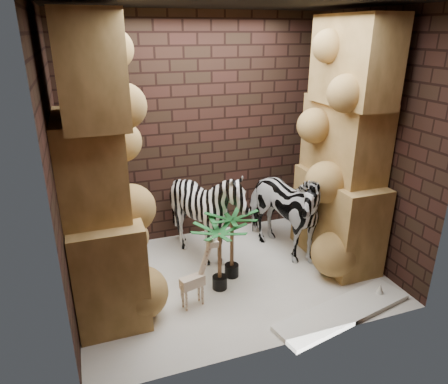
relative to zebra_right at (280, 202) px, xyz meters
name	(u,v)px	position (x,y,z in m)	size (l,w,h in m)	color
floor	(231,276)	(-0.77, -0.32, -0.73)	(3.50, 3.50, 0.00)	white
ceiling	(234,2)	(-0.77, -0.32, 2.27)	(3.50, 3.50, 0.00)	black
wall_back	(199,131)	(-0.77, 0.93, 0.77)	(3.50, 3.50, 0.00)	black
wall_front	(288,199)	(-0.77, -1.57, 0.77)	(3.50, 3.50, 0.00)	black
wall_left	(58,175)	(-2.52, -0.32, 0.77)	(3.00, 3.00, 0.00)	black
wall_right	(368,143)	(0.98, -0.32, 0.77)	(3.00, 3.00, 0.00)	black
rock_pillar_left	(97,171)	(-2.17, -0.32, 0.77)	(0.68, 1.30, 3.00)	tan
rock_pillar_right	(345,145)	(0.65, -0.32, 0.77)	(0.58, 1.25, 3.00)	tan
zebra_right	(280,202)	(0.00, 0.00, 0.00)	(0.66, 1.23, 1.46)	white
zebra_left	(207,218)	(-0.93, 0.15, -0.14)	(1.04, 1.29, 1.17)	white
giraffe_toy	(192,275)	(-1.36, -0.71, -0.35)	(0.39, 0.13, 0.76)	beige
palm_front	(232,245)	(-0.77, -0.31, -0.31)	(0.36, 0.36, 0.85)	#194F29
palm_back	(220,258)	(-0.98, -0.50, -0.33)	(0.36, 0.36, 0.80)	#194F29
surfboard	(343,312)	(0.08, -1.37, -0.70)	(1.60, 0.39, 0.05)	white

